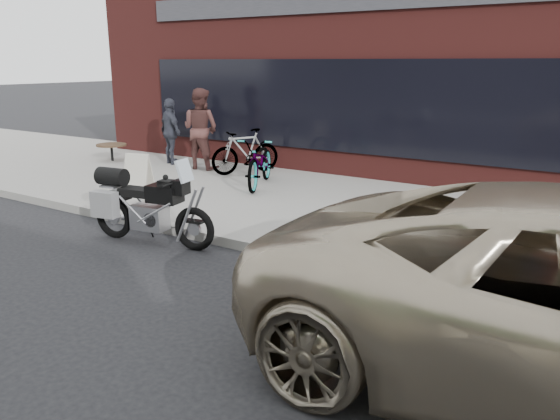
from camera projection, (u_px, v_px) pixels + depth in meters
ground at (7, 411)px, 4.26m from camera, size 120.00×120.00×0.00m
near_sidewalk at (370, 208)px, 9.93m from camera, size 44.00×6.00×0.15m
storefront at (406, 75)px, 16.07m from camera, size 14.00×10.07×4.50m
motorcycle at (143, 206)px, 8.08m from camera, size 2.09×0.88×1.33m
bicycle_front at (261, 162)px, 11.17m from camera, size 1.37×2.06×1.02m
bicycle_rear at (246, 151)px, 12.49m from camera, size 1.21×1.72×1.02m
sandwich_sign at (138, 174)px, 10.54m from camera, size 0.60×0.57×0.79m
cafe_table at (111, 145)px, 14.09m from camera, size 0.76×0.76×0.44m
cafe_patron_left at (201, 129)px, 12.92m from camera, size 0.98×0.80×1.90m
cafe_patron_right at (171, 131)px, 13.56m from camera, size 1.04×0.73×1.63m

